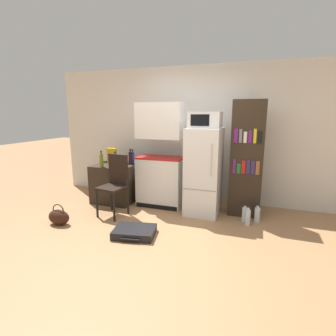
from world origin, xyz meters
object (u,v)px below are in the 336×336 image
Objects in this scene: bowl at (124,162)px; bottle_amber_beer at (113,163)px; bottle_blue_soda at (133,158)px; cereal_box at (112,156)px; bottle_green_tall at (115,159)px; water_bottle_middle at (248,217)px; bookshelf at (247,159)px; suitcase_large_flat at (135,232)px; refrigerator at (204,171)px; bottle_wine_dark at (130,158)px; bottle_clear_short at (125,162)px; chair at (115,180)px; handbag at (59,217)px; side_table at (115,183)px; water_bottle_back at (245,214)px; bottle_olive_oil at (101,160)px; water_bottle_front at (257,214)px; kitchen_hutch at (160,160)px; microwave at (205,120)px.

bottle_amber_beer is at bearing -103.01° from bowl.
cereal_box is at bearing -164.19° from bottle_blue_soda.
bottle_green_tall reaches higher than water_bottle_middle.
bookshelf is 2.99× the size of suitcase_large_flat.
bottle_wine_dark is (-1.49, 0.18, 0.12)m from refrigerator.
bookshelf is 7.36× the size of bottle_green_tall.
cereal_box reaches higher than bottle_clear_short.
bottle_blue_soda is 0.27× the size of chair.
side_table is at bearing 78.43° from handbag.
bottle_amber_beer is 0.59m from chair.
refrigerator is 4.64× the size of water_bottle_middle.
refrigerator reaches higher than water_bottle_back.
bookshelf is 2.17m from bottle_blue_soda.
cereal_box is at bearing -179.86° from bookshelf.
side_table is 5.05× the size of bottle_amber_beer.
bottle_clear_short is 0.35m from bowl.
bottle_olive_oil is 0.62m from chair.
cereal_box is 0.95× the size of water_bottle_middle.
side_table reaches higher than water_bottle_back.
bookshelf is 6.07× the size of water_bottle_middle.
cereal_box is at bearing -175.73° from bottle_wine_dark.
water_bottle_back is (-0.05, 0.13, -0.01)m from water_bottle_middle.
bottle_amber_beer is (-1.71, -0.09, 0.06)m from refrigerator.
bottle_wine_dark is (0.26, 0.17, 0.49)m from side_table.
bottle_blue_soda is 0.43m from bottle_amber_beer.
handbag is (-2.69, -1.42, -0.84)m from bookshelf.
bottle_olive_oil is 0.39m from cereal_box.
bowl is (0.07, 0.31, -0.04)m from bottle_amber_beer.
bottle_olive_oil is at bearing -178.45° from water_bottle_back.
water_bottle_front is 0.23m from water_bottle_middle.
bottle_green_tall is at bearing 61.33° from bottle_olive_oil.
side_table is at bearing -174.28° from kitchen_hutch.
bottle_olive_oil is at bearing -114.86° from side_table.
bottle_wine_dark is 0.56m from bottle_olive_oil.
microwave is at bearing -166.77° from bookshelf.
water_bottle_middle is at bearing -127.14° from water_bottle_front.
bottle_blue_soda is at bearing 106.36° from suitcase_large_flat.
water_bottle_front is (0.91, -0.12, -0.61)m from refrigerator.
bottle_green_tall is at bearing 179.30° from microwave.
refrigerator is 5.27× the size of bottle_blue_soda.
water_bottle_middle is at bearing -14.01° from kitchen_hutch.
water_bottle_back is at bearing -83.84° from bookshelf.
bottle_wine_dark is 0.19m from bowl.
refrigerator is 0.74m from bookshelf.
bookshelf is 6.34× the size of bottle_olive_oil.
suitcase_large_flat is 1.97m from water_bottle_front.
bottle_green_tall is 0.41× the size of suitcase_large_flat.
bookshelf reaches higher than bottle_amber_beer.
bottle_wine_dark is 1.00× the size of water_bottle_front.
handbag is 1.19× the size of water_bottle_front.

